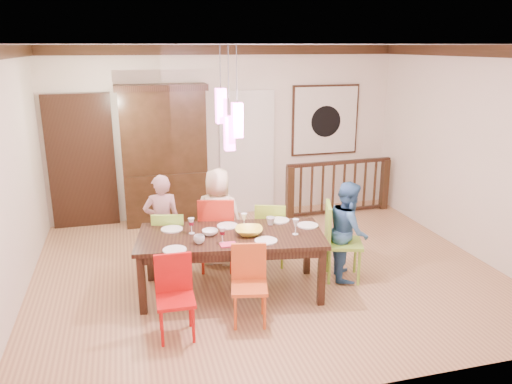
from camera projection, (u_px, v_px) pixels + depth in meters
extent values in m
plane|color=#A3704E|center=(266.00, 270.00, 6.66)|extent=(6.00, 6.00, 0.00)
plane|color=white|center=(268.00, 44.00, 5.84)|extent=(6.00, 6.00, 0.00)
plane|color=beige|center=(227.00, 132.00, 8.57)|extent=(6.00, 0.00, 6.00)
plane|color=beige|center=(6.00, 181.00, 5.51)|extent=(0.00, 5.00, 5.00)
plane|color=beige|center=(472.00, 152.00, 6.99)|extent=(0.00, 5.00, 5.00)
cube|color=black|center=(82.00, 164.00, 8.04)|extent=(1.04, 0.07, 2.24)
cube|color=silver|center=(247.00, 155.00, 8.74)|extent=(0.97, 0.05, 2.22)
cube|color=black|center=(325.00, 120.00, 8.94)|extent=(1.25, 0.04, 1.25)
cube|color=silver|center=(326.00, 120.00, 8.92)|extent=(1.18, 0.02, 1.18)
cylinder|color=black|center=(326.00, 122.00, 8.91)|extent=(0.56, 0.01, 0.56)
cube|color=#F649C6|center=(221.00, 106.00, 5.49)|extent=(0.11, 0.11, 0.38)
cylinder|color=black|center=(220.00, 67.00, 5.37)|extent=(0.01, 0.01, 0.46)
cube|color=#F649C6|center=(237.00, 120.00, 5.48)|extent=(0.11, 0.11, 0.38)
cylinder|color=black|center=(237.00, 74.00, 5.34)|extent=(0.01, 0.01, 0.61)
cube|color=#F649C6|center=(229.00, 133.00, 5.55)|extent=(0.11, 0.11, 0.38)
cylinder|color=black|center=(229.00, 81.00, 5.38)|extent=(0.01, 0.01, 0.76)
cube|color=black|center=(231.00, 236.00, 5.89)|extent=(2.31, 1.32, 0.05)
cube|color=black|center=(144.00, 260.00, 6.14)|extent=(0.09, 0.09, 0.70)
cube|color=black|center=(299.00, 244.00, 6.63)|extent=(0.09, 0.09, 0.70)
cube|color=black|center=(148.00, 291.00, 5.36)|extent=(0.09, 0.09, 0.70)
cube|color=black|center=(323.00, 270.00, 5.86)|extent=(0.09, 0.09, 0.70)
cube|color=black|center=(224.00, 229.00, 6.32)|extent=(1.96, 0.35, 0.10)
cube|color=black|center=(239.00, 256.00, 5.51)|extent=(1.96, 0.35, 0.10)
cube|color=#8FCE3F|center=(171.00, 244.00, 6.44)|extent=(0.48, 0.48, 0.04)
cube|color=#8FCE3F|center=(170.00, 226.00, 6.38)|extent=(0.40, 0.13, 0.44)
cylinder|color=#8FCE3F|center=(160.00, 266.00, 6.32)|extent=(0.03, 0.03, 0.42)
cylinder|color=#8FCE3F|center=(186.00, 263.00, 6.40)|extent=(0.03, 0.03, 0.42)
cylinder|color=#8FCE3F|center=(158.00, 256.00, 6.61)|extent=(0.03, 0.03, 0.42)
cylinder|color=#8FCE3F|center=(183.00, 253.00, 6.69)|extent=(0.03, 0.03, 0.42)
cube|color=red|center=(217.00, 234.00, 6.61)|extent=(0.55, 0.55, 0.04)
cube|color=red|center=(217.00, 214.00, 6.53)|extent=(0.46, 0.15, 0.50)
cylinder|color=red|center=(206.00, 258.00, 6.46)|extent=(0.04, 0.04, 0.48)
cylinder|color=red|center=(234.00, 255.00, 6.55)|extent=(0.04, 0.04, 0.48)
cylinder|color=red|center=(202.00, 247.00, 6.81)|extent=(0.04, 0.04, 0.48)
cylinder|color=red|center=(228.00, 245.00, 6.90)|extent=(0.04, 0.04, 0.48)
cube|color=#94C02F|center=(271.00, 234.00, 6.77)|extent=(0.52, 0.52, 0.04)
cube|color=#94C02F|center=(271.00, 217.00, 6.70)|extent=(0.39, 0.18, 0.44)
cylinder|color=#94C02F|center=(262.00, 255.00, 6.64)|extent=(0.03, 0.03, 0.42)
cylinder|color=#94C02F|center=(286.00, 252.00, 6.72)|extent=(0.03, 0.03, 0.42)
cylinder|color=#94C02F|center=(256.00, 245.00, 6.94)|extent=(0.03, 0.03, 0.42)
cylinder|color=#94C02F|center=(278.00, 243.00, 7.02)|extent=(0.03, 0.03, 0.42)
cube|color=red|center=(176.00, 300.00, 5.05)|extent=(0.39, 0.39, 0.04)
cube|color=red|center=(175.00, 280.00, 4.98)|extent=(0.38, 0.05, 0.42)
cylinder|color=red|center=(163.00, 329.00, 4.92)|extent=(0.03, 0.03, 0.40)
cylinder|color=red|center=(194.00, 324.00, 5.00)|extent=(0.03, 0.03, 0.40)
cylinder|color=red|center=(160.00, 313.00, 5.21)|extent=(0.03, 0.03, 0.40)
cylinder|color=red|center=(190.00, 309.00, 5.29)|extent=(0.03, 0.03, 0.40)
cube|color=#CF5321|center=(249.00, 288.00, 5.32)|extent=(0.45, 0.45, 0.04)
cube|color=#CF5321|center=(249.00, 268.00, 5.25)|extent=(0.38, 0.12, 0.42)
cylinder|color=#CF5321|center=(239.00, 314.00, 5.19)|extent=(0.03, 0.03, 0.40)
cylinder|color=#CF5321|center=(267.00, 310.00, 5.27)|extent=(0.03, 0.03, 0.40)
cylinder|color=#CF5321|center=(232.00, 300.00, 5.48)|extent=(0.03, 0.03, 0.40)
cylinder|color=#CF5321|center=(259.00, 297.00, 5.56)|extent=(0.03, 0.03, 0.40)
cube|color=#85B937|center=(344.00, 243.00, 6.31)|extent=(0.57, 0.57, 0.04)
cube|color=#85B937|center=(345.00, 223.00, 6.23)|extent=(0.18, 0.44, 0.49)
cylinder|color=#85B937|center=(335.00, 269.00, 6.17)|extent=(0.04, 0.04, 0.47)
cylinder|color=#85B937|center=(362.00, 265.00, 6.26)|extent=(0.04, 0.04, 0.47)
cylinder|color=#85B937|center=(324.00, 257.00, 6.50)|extent=(0.04, 0.04, 0.47)
cylinder|color=#85B937|center=(350.00, 254.00, 6.59)|extent=(0.04, 0.04, 0.47)
cube|color=black|center=(167.00, 197.00, 8.38)|extent=(1.36, 0.44, 0.87)
cube|color=black|center=(163.00, 131.00, 8.09)|extent=(1.36, 0.40, 1.36)
cube|color=black|center=(162.00, 129.00, 8.26)|extent=(1.16, 0.02, 1.16)
cube|color=black|center=(161.00, 87.00, 7.89)|extent=(1.45, 0.44, 0.10)
cube|color=black|center=(289.00, 192.00, 8.58)|extent=(0.13, 0.13, 0.92)
cube|color=black|center=(386.00, 185.00, 9.03)|extent=(0.13, 0.13, 0.92)
cube|color=black|center=(340.00, 163.00, 8.67)|extent=(1.97, 0.17, 0.06)
cube|color=black|center=(337.00, 210.00, 8.92)|extent=(1.84, 0.14, 0.05)
imported|color=#D3A0A5|center=(162.00, 223.00, 6.54)|extent=(0.48, 0.32, 1.31)
imported|color=beige|center=(218.00, 217.00, 6.70)|extent=(0.77, 0.66, 1.34)
imported|color=teal|center=(348.00, 230.00, 6.32)|extent=(0.64, 0.73, 1.27)
imported|color=yellow|center=(249.00, 231.00, 5.87)|extent=(0.39, 0.39, 0.08)
imported|color=white|center=(210.00, 232.00, 5.85)|extent=(0.19, 0.19, 0.06)
imported|color=silver|center=(199.00, 239.00, 5.59)|extent=(0.14, 0.14, 0.10)
imported|color=silver|center=(271.00, 221.00, 6.18)|extent=(0.11, 0.11, 0.10)
cylinder|color=white|center=(172.00, 229.00, 6.02)|extent=(0.26, 0.26, 0.01)
cylinder|color=white|center=(228.00, 226.00, 6.13)|extent=(0.26, 0.26, 0.01)
cylinder|color=white|center=(279.00, 220.00, 6.32)|extent=(0.26, 0.26, 0.01)
cylinder|color=white|center=(175.00, 250.00, 5.41)|extent=(0.26, 0.26, 0.01)
cylinder|color=white|center=(266.00, 241.00, 5.67)|extent=(0.26, 0.26, 0.01)
cylinder|color=white|center=(308.00, 225.00, 6.15)|extent=(0.26, 0.26, 0.01)
cube|color=#D83359|center=(228.00, 245.00, 5.55)|extent=(0.18, 0.14, 0.01)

